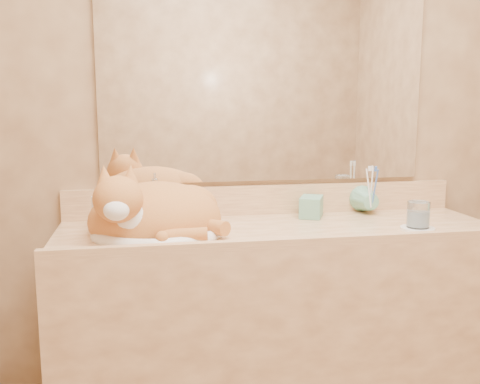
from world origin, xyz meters
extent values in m
cube|color=brown|center=(0.00, 1.00, 1.25)|extent=(2.40, 0.02, 2.50)
cube|color=white|center=(0.00, 0.99, 1.39)|extent=(1.30, 0.02, 0.80)
imported|color=#68A689|center=(0.14, 0.84, 0.94)|extent=(0.11, 0.11, 0.18)
imported|color=#68A689|center=(0.41, 0.88, 0.90)|extent=(0.11, 0.11, 0.10)
cylinder|color=white|center=(0.47, 0.61, 0.85)|extent=(0.12, 0.12, 0.01)
cylinder|color=white|center=(0.47, 0.61, 0.91)|extent=(0.08, 0.08, 0.09)
cylinder|color=white|center=(-0.65, 0.85, 0.91)|extent=(0.05, 0.05, 0.12)
camera|label=1|loc=(-0.48, -1.11, 1.29)|focal=40.00mm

